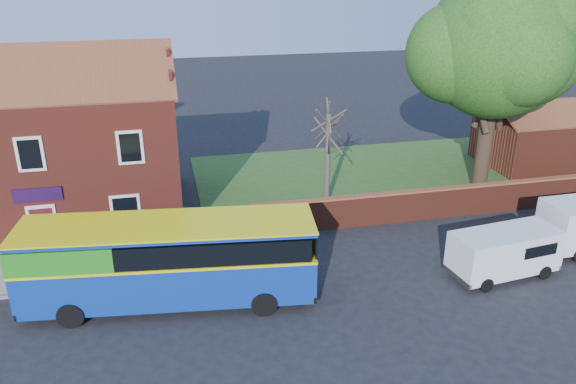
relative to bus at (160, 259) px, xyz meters
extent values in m
plane|color=black|center=(2.10, -2.41, -1.84)|extent=(120.00, 120.00, 0.00)
cube|color=gray|center=(-4.90, 3.34, -1.78)|extent=(18.00, 3.50, 0.12)
cube|color=slate|center=(-4.90, 1.59, -1.77)|extent=(18.00, 0.15, 0.14)
cube|color=#426B28|center=(15.10, 10.59, -1.82)|extent=(26.00, 12.00, 0.04)
cube|color=maroon|center=(-4.90, 9.09, 1.41)|extent=(12.00, 8.00, 6.50)
cube|color=brown|center=(-4.90, 7.09, 5.66)|extent=(12.30, 4.08, 2.16)
cube|color=brown|center=(-4.90, 11.09, 5.66)|extent=(12.30, 4.08, 2.16)
cube|color=black|center=(-4.90, 5.06, 2.76)|extent=(1.10, 0.06, 1.50)
cube|color=#4C0F19|center=(-4.90, 5.04, -0.74)|extent=(0.95, 0.04, 2.10)
cube|color=silver|center=(-4.90, 5.06, -0.69)|extent=(1.20, 0.06, 2.30)
cube|color=#220B31|center=(-4.90, 5.03, 0.96)|extent=(2.00, 0.06, 0.60)
cube|color=maroon|center=(15.10, 4.59, -1.09)|extent=(22.00, 0.30, 1.50)
cube|color=brown|center=(15.10, 4.59, -0.29)|extent=(22.00, 0.38, 0.10)
cube|color=maroon|center=(24.10, 10.59, -0.34)|extent=(8.00, 5.00, 3.00)
cube|color=brown|center=(24.10, 9.34, 1.71)|extent=(8.20, 2.56, 1.24)
cube|color=brown|center=(24.10, 11.84, 1.71)|extent=(8.20, 2.56, 1.24)
cube|color=#0D3499|center=(0.34, -0.04, -0.63)|extent=(10.87, 3.92, 1.69)
cube|color=yellow|center=(0.34, -0.04, 0.22)|extent=(10.90, 3.95, 0.10)
cube|color=black|center=(0.34, -0.04, 0.73)|extent=(10.46, 3.89, 0.85)
cube|color=#278D1E|center=(-3.14, 0.38, 0.73)|extent=(3.91, 3.12, 0.90)
cube|color=#0D3499|center=(0.34, -0.04, 1.30)|extent=(10.87, 3.92, 0.14)
cube|color=yellow|center=(0.34, -0.04, 1.38)|extent=(10.92, 3.97, 0.06)
cylinder|color=black|center=(-3.18, -0.87, -1.36)|extent=(0.98, 0.39, 0.96)
cylinder|color=black|center=(-2.88, 1.61, -1.36)|extent=(0.98, 0.39, 0.96)
cylinder|color=black|center=(3.57, -1.69, -1.36)|extent=(0.98, 0.39, 0.96)
cylinder|color=black|center=(3.87, 0.79, -1.36)|extent=(0.98, 0.39, 0.96)
cube|color=white|center=(13.59, -1.11, -0.73)|extent=(4.62, 2.29, 1.69)
cube|color=black|center=(15.57, -0.87, -0.47)|extent=(0.26, 1.51, 0.67)
cube|color=black|center=(15.75, -0.85, -1.49)|extent=(0.31, 1.77, 0.21)
cylinder|color=black|center=(12.28, -2.10, -1.55)|extent=(0.61, 0.29, 0.59)
cylinder|color=black|center=(12.08, -0.45, -1.55)|extent=(0.61, 0.29, 0.59)
cylinder|color=black|center=(15.10, -1.76, -1.55)|extent=(0.61, 0.29, 0.59)
cylinder|color=black|center=(14.90, -0.12, -1.55)|extent=(0.61, 0.29, 0.59)
cylinder|color=black|center=(17.43, 1.06, -1.50)|extent=(0.68, 0.22, 0.68)
cylinder|color=black|center=(17.78, 7.75, 0.58)|extent=(0.84, 0.84, 4.85)
sphere|color=#487B26|center=(17.78, 7.75, 6.07)|extent=(7.59, 7.59, 7.59)
sphere|color=#487B26|center=(19.99, 8.17, 5.43)|extent=(5.48, 5.48, 5.48)
sphere|color=#487B26|center=(15.77, 8.39, 5.64)|extent=(5.27, 5.27, 5.27)
cylinder|color=#4C4238|center=(8.67, 7.50, 0.60)|extent=(0.28, 0.28, 4.89)
cylinder|color=#4C4238|center=(8.67, 7.50, 2.35)|extent=(0.29, 2.39, 1.92)
cylinder|color=#4C4238|center=(8.67, 7.50, 2.18)|extent=(1.25, 1.76, 1.76)
cylinder|color=#4C4238|center=(8.67, 7.50, 2.52)|extent=(2.00, 0.92, 1.95)
camera|label=1|loc=(0.55, -18.68, 10.17)|focal=35.00mm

